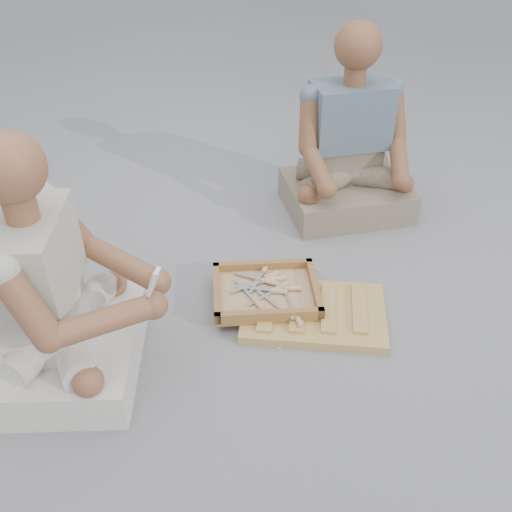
{
  "coord_description": "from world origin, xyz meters",
  "views": [
    {
      "loc": [
        0.02,
        -1.62,
        1.62
      ],
      "look_at": [
        -0.01,
        0.16,
        0.3
      ],
      "focal_mm": 40.0,
      "sensor_mm": 36.0,
      "label": 1
    }
  ],
  "objects_px": {
    "carved_panel": "(314,313)",
    "craftsman": "(58,300)",
    "companion": "(349,153)",
    "tool_tray": "(266,292)"
  },
  "relations": [
    {
      "from": "carved_panel",
      "to": "tool_tray",
      "type": "distance_m",
      "value": 0.22
    },
    {
      "from": "carved_panel",
      "to": "craftsman",
      "type": "height_order",
      "value": "craftsman"
    },
    {
      "from": "companion",
      "to": "carved_panel",
      "type": "bearing_deg",
      "value": 62.04
    },
    {
      "from": "tool_tray",
      "to": "companion",
      "type": "distance_m",
      "value": 0.93
    },
    {
      "from": "craftsman",
      "to": "companion",
      "type": "height_order",
      "value": "companion"
    },
    {
      "from": "carved_panel",
      "to": "craftsman",
      "type": "relative_size",
      "value": 0.62
    },
    {
      "from": "craftsman",
      "to": "companion",
      "type": "xyz_separation_m",
      "value": [
        1.14,
        1.16,
        -0.0
      ]
    },
    {
      "from": "craftsman",
      "to": "companion",
      "type": "relative_size",
      "value": 0.99
    },
    {
      "from": "tool_tray",
      "to": "craftsman",
      "type": "bearing_deg",
      "value": -152.77
    },
    {
      "from": "tool_tray",
      "to": "companion",
      "type": "height_order",
      "value": "companion"
    }
  ]
}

